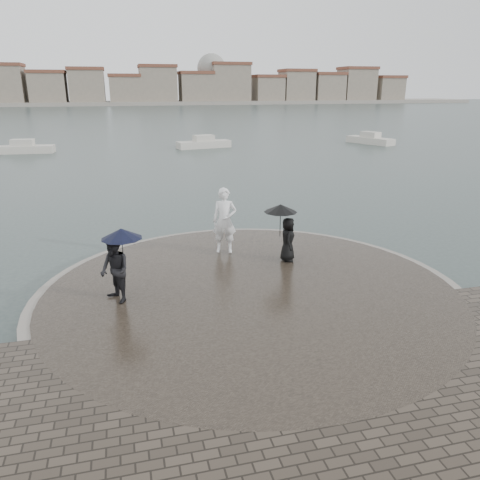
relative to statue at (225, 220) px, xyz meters
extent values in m
plane|color=#2B3835|center=(0.03, -6.87, -1.51)|extent=(400.00, 400.00, 0.00)
cylinder|color=gray|center=(0.03, -3.37, -1.35)|extent=(12.50, 12.50, 0.32)
cylinder|color=#2D261E|center=(0.03, -3.37, -1.33)|extent=(11.90, 11.90, 0.36)
imported|color=white|center=(0.00, 0.00, 0.00)|extent=(0.96, 0.77, 2.30)
imported|color=black|center=(-3.76, -3.24, -0.24)|extent=(1.03, 1.11, 1.83)
cylinder|color=black|center=(-3.51, -3.14, 0.20)|extent=(0.02, 0.02, 0.90)
cone|color=black|center=(-3.51, -3.14, 0.75)|extent=(1.11, 1.11, 0.28)
imported|color=black|center=(1.85, -1.41, -0.40)|extent=(0.67, 0.84, 1.50)
cylinder|color=black|center=(1.60, -1.31, 0.15)|extent=(0.02, 0.02, 0.90)
cone|color=black|center=(1.60, -1.31, 0.67)|extent=(1.11, 1.11, 0.26)
cube|color=gray|center=(0.03, 156.13, -0.91)|extent=(260.00, 20.00, 1.20)
cube|color=gray|center=(-36.97, 153.13, 4.49)|extent=(12.00, 10.00, 12.00)
cube|color=brown|center=(-36.97, 153.13, 10.99)|extent=(12.60, 10.60, 1.00)
cube|color=gray|center=(-23.97, 153.13, 3.49)|extent=(11.00, 10.00, 10.00)
cube|color=brown|center=(-23.97, 153.13, 8.99)|extent=(11.60, 10.60, 1.00)
cube|color=gray|center=(-11.97, 153.13, 3.99)|extent=(11.00, 10.00, 11.00)
cube|color=brown|center=(-11.97, 153.13, 9.99)|extent=(11.60, 10.60, 1.00)
cube|color=gray|center=(0.03, 153.13, 2.99)|extent=(10.00, 10.00, 9.00)
cube|color=brown|center=(0.03, 153.13, 7.99)|extent=(10.60, 10.60, 1.00)
cube|color=gray|center=(11.03, 153.13, 4.49)|extent=(12.00, 10.00, 12.00)
cube|color=brown|center=(11.03, 153.13, 10.99)|extent=(12.60, 10.60, 1.00)
cube|color=gray|center=(24.03, 153.13, 3.49)|extent=(11.00, 10.00, 10.00)
cube|color=brown|center=(24.03, 153.13, 8.99)|extent=(11.60, 10.60, 1.00)
cube|color=gray|center=(36.03, 153.13, 4.99)|extent=(13.00, 10.00, 13.00)
cube|color=brown|center=(36.03, 153.13, 11.99)|extent=(13.60, 10.60, 1.00)
cube|color=gray|center=(50.03, 153.13, 2.99)|extent=(10.00, 10.00, 9.00)
cube|color=brown|center=(50.03, 153.13, 7.99)|extent=(10.60, 10.60, 1.00)
cube|color=gray|center=(61.03, 153.13, 3.99)|extent=(11.00, 10.00, 11.00)
cube|color=brown|center=(61.03, 153.13, 9.99)|extent=(11.60, 10.60, 1.00)
cube|color=gray|center=(73.03, 153.13, 3.49)|extent=(11.00, 10.00, 10.00)
cube|color=brown|center=(73.03, 153.13, 8.99)|extent=(11.60, 10.60, 1.00)
cube|color=gray|center=(85.03, 153.13, 4.49)|extent=(12.00, 10.00, 12.00)
cube|color=brown|center=(85.03, 153.13, 10.99)|extent=(12.60, 10.60, 1.00)
cube|color=gray|center=(98.03, 153.13, 2.99)|extent=(10.00, 10.00, 9.00)
cube|color=brown|center=(98.03, 153.13, 7.99)|extent=(10.60, 10.60, 1.00)
sphere|color=gray|center=(30.03, 155.13, 10.49)|extent=(10.00, 10.00, 10.00)
cube|color=beige|center=(5.05, 32.47, -1.26)|extent=(5.71, 2.64, 0.90)
cube|color=beige|center=(5.05, 32.47, -0.66)|extent=(2.20, 1.57, 0.90)
cube|color=beige|center=(23.38, 31.54, -1.26)|extent=(3.54, 5.70, 0.90)
cube|color=beige|center=(23.38, 31.54, -0.66)|extent=(1.86, 2.30, 0.90)
cube|color=beige|center=(-12.15, 32.73, -1.26)|extent=(5.61, 2.04, 0.90)
cube|color=beige|center=(-12.15, 32.73, -0.66)|extent=(2.09, 1.36, 0.90)
camera|label=1|loc=(-3.39, -15.41, 4.46)|focal=35.00mm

